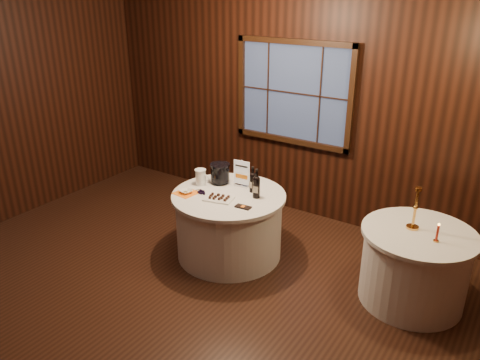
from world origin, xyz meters
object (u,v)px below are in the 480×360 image
Objects in this scene: brass_candlestick at (415,214)px; red_candle at (437,234)px; port_bottle_right at (256,185)px; chocolate_box at (243,207)px; glass_pitcher at (201,177)px; cracker_bowl at (186,191)px; port_bottle_left at (253,181)px; sign_stand at (242,177)px; chocolate_plate at (219,198)px; side_table at (414,266)px; main_table at (229,225)px; ice_bucket at (220,173)px; grape_bunch at (202,192)px.

brass_candlestick is 0.29m from red_candle.
chocolate_box is at bearing -100.03° from port_bottle_right.
red_candle is at bearing -2.64° from glass_pitcher.
chocolate_box is at bearing 3.61° from cracker_bowl.
port_bottle_left is 1.74m from brass_candlestick.
sign_stand is 0.58m from chocolate_box.
chocolate_plate is (-0.31, -0.28, -0.13)m from port_bottle_right.
cracker_bowl is 2.41m from brass_candlestick.
red_candle is at bearing -32.02° from side_table.
port_bottle_left reaches higher than main_table.
chocolate_plate is at bearing 8.79° from cracker_bowl.
ice_bucket is (-0.27, 0.20, 0.51)m from main_table.
sign_stand is 0.35m from port_bottle_right.
chocolate_plate is 0.41m from cracker_bowl.
ice_bucket is at bearing 123.98° from chocolate_plate.
ice_bucket is 1.28× the size of red_candle.
glass_pitcher is (-0.42, -0.23, -0.02)m from sign_stand.
brass_candlestick reaches higher than cracker_bowl.
main_table is at bearing 30.11° from cracker_bowl.
sign_stand reaches higher than red_candle.
glass_pitcher is at bearing 92.09° from cracker_bowl.
port_bottle_left is 0.87× the size of chocolate_plate.
port_bottle_left is 1.79× the size of chocolate_box.
side_table is at bearing 147.98° from red_candle.
chocolate_plate is 2.00m from brass_candlestick.
port_bottle_right is (0.30, 0.10, 0.53)m from main_table.
port_bottle_right is 0.79× the size of brass_candlestick.
side_table is at bearing 12.62° from cracker_bowl.
port_bottle_right is 0.62m from grape_bunch.
port_bottle_right reaches higher than chocolate_plate.
chocolate_box is (-1.68, -0.49, 0.39)m from side_table.
chocolate_plate reaches higher than chocolate_box.
side_table is 2.10m from chocolate_plate.
brass_candlestick is (2.33, 0.57, 0.13)m from cracker_bowl.
chocolate_box is 0.58m from grape_bunch.
red_candle is at bearing 9.73° from chocolate_plate.
port_bottle_left reaches higher than ice_bucket.
ice_bucket reaches higher than grape_bunch.
cracker_bowl is at bearing -93.96° from glass_pitcher.
port_bottle_right is 0.80m from cracker_bowl.
sign_stand is 0.66m from cracker_bowl.
port_bottle_left is 0.63m from glass_pitcher.
sign_stand is 0.20m from port_bottle_left.
ice_bucket is 2.43m from red_candle.
port_bottle_left is 0.90× the size of port_bottle_right.
port_bottle_right is at bearing 41.82° from chocolate_plate.
main_table is 9.16× the size of cracker_bowl.
port_bottle_right reaches higher than chocolate_box.
brass_candlestick reaches higher than port_bottle_right.
grape_bunch is at bearing -126.35° from port_bottle_left.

